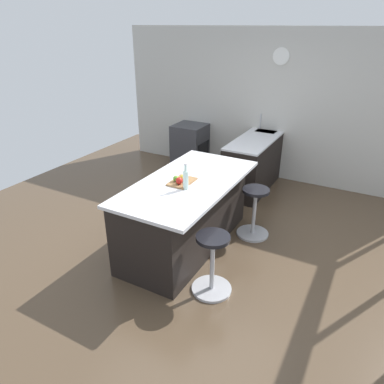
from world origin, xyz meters
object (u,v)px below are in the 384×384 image
object	(u,v)px
stool_by_window	(254,214)
stool_middle	(212,265)
kitchen_island	(185,213)
apple_yellow	(183,178)
apple_green	(176,178)
oven_range	(190,146)
cutting_board	(182,182)
apple_red	(179,181)
water_bottle	(186,179)

from	to	relation	value
stool_by_window	stool_middle	world-z (taller)	same
kitchen_island	stool_middle	distance (m)	0.97
apple_yellow	apple_green	size ratio (longest dim) A/B	1.12
kitchen_island	stool_by_window	distance (m)	0.97
oven_range	kitchen_island	bearing A→B (deg)	27.85
cutting_board	apple_green	xyz separation A→B (m)	(0.04, -0.06, 0.05)
stool_middle	apple_yellow	world-z (taller)	apple_yellow
stool_by_window	apple_red	distance (m)	1.25
oven_range	water_bottle	xyz separation A→B (m)	(2.73, 1.46, 0.62)
water_bottle	kitchen_island	bearing A→B (deg)	-148.47
apple_yellow	water_bottle	distance (m)	0.19
stool_middle	water_bottle	size ratio (longest dim) A/B	2.23
apple_yellow	apple_red	bearing A→B (deg)	1.04
apple_yellow	cutting_board	bearing A→B (deg)	-77.72
kitchen_island	water_bottle	bearing A→B (deg)	31.53
kitchen_island	cutting_board	size ratio (longest dim) A/B	5.72
cutting_board	apple_yellow	bearing A→B (deg)	102.28
oven_range	stool_middle	bearing A→B (deg)	32.66
stool_middle	apple_green	bearing A→B (deg)	-125.07
stool_by_window	apple_green	xyz separation A→B (m)	(0.77, -0.75, 0.65)
water_bottle	stool_by_window	bearing A→B (deg)	146.83
oven_range	water_bottle	distance (m)	3.16
apple_yellow	water_bottle	size ratio (longest dim) A/B	0.26
kitchen_island	stool_by_window	xyz separation A→B (m)	(-0.65, 0.70, -0.14)
apple_red	apple_green	world-z (taller)	apple_red
oven_range	apple_yellow	distance (m)	2.97
cutting_board	apple_green	bearing A→B (deg)	-52.84
stool_by_window	stool_middle	distance (m)	1.30
apple_yellow	apple_green	distance (m)	0.08
oven_range	apple_green	bearing A→B (deg)	25.81
oven_range	kitchen_island	xyz separation A→B (m)	(2.52, 1.33, 0.04)
apple_green	water_bottle	distance (m)	0.22
kitchen_island	apple_red	xyz separation A→B (m)	(0.17, 0.02, 0.52)
stool_by_window	cutting_board	world-z (taller)	cutting_board
oven_range	water_bottle	world-z (taller)	water_bottle
stool_by_window	apple_green	world-z (taller)	apple_green
cutting_board	water_bottle	xyz separation A→B (m)	(0.14, 0.13, 0.11)
cutting_board	water_bottle	distance (m)	0.22
oven_range	apple_green	xyz separation A→B (m)	(2.64, 1.28, 0.55)
stool_middle	apple_red	xyz separation A→B (m)	(-0.48, -0.68, 0.66)
stool_by_window	cutting_board	bearing A→B (deg)	-43.78
oven_range	apple_red	distance (m)	3.06
apple_red	apple_green	xyz separation A→B (m)	(-0.05, -0.07, -0.01)
oven_range	cutting_board	size ratio (longest dim) A/B	2.40
stool_middle	apple_yellow	size ratio (longest dim) A/B	8.58
oven_range	stool_middle	world-z (taller)	oven_range
kitchen_island	water_bottle	distance (m)	0.63
apple_yellow	apple_green	xyz separation A→B (m)	(0.05, -0.07, -0.00)
stool_by_window	water_bottle	distance (m)	1.26
apple_red	apple_yellow	xyz separation A→B (m)	(-0.10, -0.00, -0.00)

